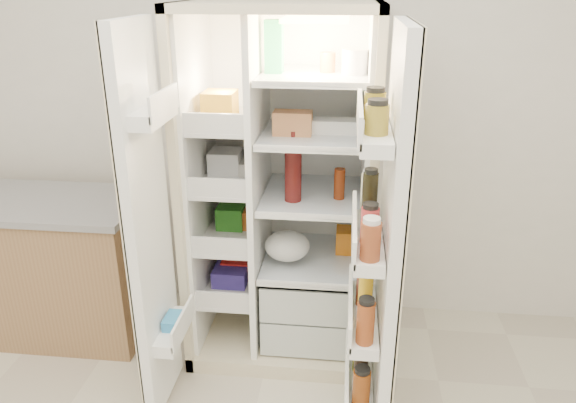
# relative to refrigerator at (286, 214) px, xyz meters

# --- Properties ---
(wall_back) EXTENTS (4.00, 0.02, 2.70)m
(wall_back) POSITION_rel_refrigerator_xyz_m (-0.07, 0.35, 0.61)
(wall_back) COLOR silver
(wall_back) RESTS_ON floor
(refrigerator) EXTENTS (0.92, 0.70, 1.80)m
(refrigerator) POSITION_rel_refrigerator_xyz_m (0.00, 0.00, 0.00)
(refrigerator) COLOR beige
(refrigerator) RESTS_ON floor
(freezer_door) EXTENTS (0.15, 0.40, 1.72)m
(freezer_door) POSITION_rel_refrigerator_xyz_m (-0.51, -0.60, 0.15)
(freezer_door) COLOR white
(freezer_door) RESTS_ON floor
(fridge_door) EXTENTS (0.17, 0.58, 1.72)m
(fridge_door) POSITION_rel_refrigerator_xyz_m (0.47, -0.69, 0.13)
(fridge_door) COLOR white
(fridge_door) RESTS_ON floor
(kitchen_counter) EXTENTS (1.10, 0.59, 0.80)m
(kitchen_counter) POSITION_rel_refrigerator_xyz_m (-1.33, -0.08, -0.34)
(kitchen_counter) COLOR #906E48
(kitchen_counter) RESTS_ON floor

